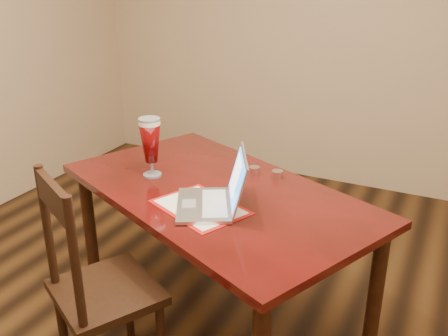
% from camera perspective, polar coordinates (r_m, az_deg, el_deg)
% --- Properties ---
extents(dining_table, '(1.88, 1.52, 1.09)m').
position_cam_1_polar(dining_table, '(2.57, -1.19, -4.06)').
color(dining_table, '#4F0A0A').
rests_on(dining_table, ground).
extents(dining_chair, '(0.60, 0.59, 1.06)m').
position_cam_1_polar(dining_chair, '(2.35, -14.24, -13.16)').
color(dining_chair, black).
rests_on(dining_chair, ground).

